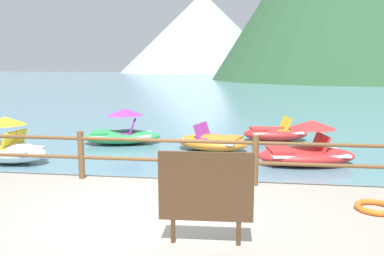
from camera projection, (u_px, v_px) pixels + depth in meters
name	position (u px, v px, depth m)	size (l,w,h in m)	color
ground_plane	(232.00, 88.00, 45.28)	(200.00, 200.00, 0.00)	slate
dock_railing	(166.00, 153.00, 7.51)	(23.92, 0.12, 0.95)	brown
sign_board	(206.00, 188.00, 4.84)	(1.18, 0.10, 1.19)	beige
life_ring	(375.00, 207.00, 6.10)	(0.61, 0.61, 0.09)	orange
pedal_boat_0	(213.00, 142.00, 12.23)	(2.52, 1.92, 0.83)	orange
pedal_boat_1	(122.00, 133.00, 13.25)	(2.78, 1.79, 1.18)	green
pedal_boat_2	(3.00, 148.00, 10.68)	(2.69, 1.42, 1.26)	white
pedal_boat_3	(307.00, 151.00, 10.44)	(2.77, 1.69, 1.20)	red
pedal_boat_4	(275.00, 133.00, 13.74)	(2.39, 1.54, 0.84)	red
distant_peak	(202.00, 33.00, 136.29)	(57.16, 57.16, 27.21)	#9EADBC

